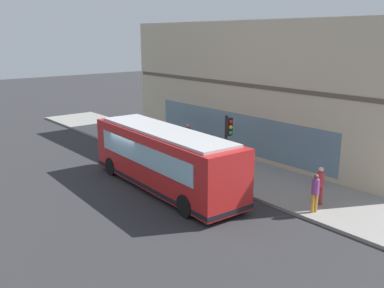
% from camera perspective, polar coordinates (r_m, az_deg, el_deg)
% --- Properties ---
extents(ground, '(120.00, 120.00, 0.00)m').
position_cam_1_polar(ground, '(23.21, -7.10, -4.74)').
color(ground, '#2D2D30').
extents(sidewalk_curb, '(4.64, 40.00, 0.15)m').
position_cam_1_polar(sidewalk_curb, '(26.00, 2.06, -2.36)').
color(sidewalk_curb, gray).
rests_on(sidewalk_curb, ground).
extents(building_corner, '(6.04, 21.21, 8.39)m').
position_cam_1_polar(building_corner, '(28.91, 10.10, 7.46)').
color(building_corner, beige).
rests_on(building_corner, ground).
extents(city_bus_nearside, '(3.04, 10.15, 3.07)m').
position_cam_1_polar(city_bus_nearside, '(21.29, -3.72, -2.03)').
color(city_bus_nearside, red).
rests_on(city_bus_nearside, ground).
extents(traffic_light_near_corner, '(0.32, 0.49, 3.49)m').
position_cam_1_polar(traffic_light_near_corner, '(21.61, 4.79, 1.03)').
color(traffic_light_near_corner, black).
rests_on(traffic_light_near_corner, sidewalk_curb).
extents(fire_hydrant, '(0.35, 0.35, 0.74)m').
position_cam_1_polar(fire_hydrant, '(25.62, 3.77, -1.62)').
color(fire_hydrant, red).
rests_on(fire_hydrant, sidewalk_curb).
extents(pedestrian_near_building_entrance, '(0.32, 0.32, 1.72)m').
position_cam_1_polar(pedestrian_near_building_entrance, '(18.98, 16.09, -5.95)').
color(pedestrian_near_building_entrance, gold).
rests_on(pedestrian_near_building_entrance, sidewalk_curb).
extents(pedestrian_by_light_pole, '(0.32, 0.32, 1.78)m').
position_cam_1_polar(pedestrian_by_light_pole, '(19.84, 16.71, -5.01)').
color(pedestrian_by_light_pole, '#B23338').
rests_on(pedestrian_by_light_pole, sidewalk_curb).
extents(pedestrian_near_hydrant, '(0.32, 0.32, 1.68)m').
position_cam_1_polar(pedestrian_near_hydrant, '(30.01, -5.11, 1.91)').
color(pedestrian_near_hydrant, silver).
rests_on(pedestrian_near_hydrant, sidewalk_curb).
extents(pedestrian_walking_along_curb, '(0.32, 0.32, 1.56)m').
position_cam_1_polar(pedestrian_walking_along_curb, '(28.99, -0.54, 1.37)').
color(pedestrian_walking_along_curb, black).
rests_on(pedestrian_walking_along_curb, sidewalk_curb).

